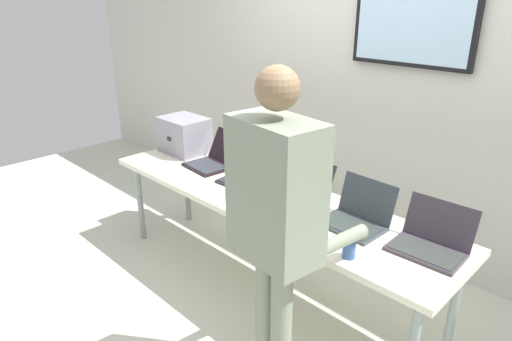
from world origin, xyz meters
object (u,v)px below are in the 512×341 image
at_px(person, 276,214).
at_px(laptop_station_0, 214,159).
at_px(equipment_box, 184,135).
at_px(workbench, 265,202).
at_px(laptop_station_1, 250,175).
at_px(laptop_station_4, 431,240).
at_px(laptop_station_2, 301,192).
at_px(coffee_mug, 349,250).
at_px(laptop_station_3, 357,215).

bearing_deg(person, laptop_station_0, 151.07).
bearing_deg(laptop_station_0, equipment_box, 175.40).
relative_size(workbench, equipment_box, 6.89).
distance_m(workbench, laptop_station_1, 0.27).
xyz_separation_m(laptop_station_0, person, (1.34, -0.74, 0.27)).
relative_size(laptop_station_4, person, 0.22).
bearing_deg(laptop_station_1, equipment_box, 175.43).
relative_size(workbench, laptop_station_0, 6.50).
xyz_separation_m(laptop_station_0, laptop_station_1, (0.44, -0.03, 0.00)).
xyz_separation_m(laptop_station_2, laptop_station_4, (0.89, 0.01, 0.00)).
relative_size(equipment_box, laptop_station_2, 1.13).
xyz_separation_m(equipment_box, coffee_mug, (1.94, -0.40, -0.11)).
bearing_deg(coffee_mug, person, -115.33).
bearing_deg(coffee_mug, workbench, 163.40).
relative_size(equipment_box, laptop_station_1, 1.01).
relative_size(equipment_box, laptop_station_0, 0.94).
bearing_deg(coffee_mug, laptop_station_0, 166.38).
bearing_deg(laptop_station_0, laptop_station_4, 0.16).
height_order(laptop_station_3, laptop_station_4, laptop_station_3).
xyz_separation_m(equipment_box, laptop_station_3, (1.77, -0.07, -0.09)).
height_order(equipment_box, laptop_station_0, equipment_box).
relative_size(workbench, laptop_station_1, 6.93).
height_order(equipment_box, coffee_mug, equipment_box).
bearing_deg(workbench, laptop_station_3, 7.13).
bearing_deg(workbench, equipment_box, 172.20).
relative_size(person, coffee_mug, 20.21).
bearing_deg(equipment_box, laptop_station_4, -0.76).
bearing_deg(person, laptop_station_4, 59.12).
bearing_deg(workbench, laptop_station_2, 27.52).
bearing_deg(laptop_station_3, person, -90.44).
relative_size(laptop_station_1, person, 0.22).
distance_m(workbench, laptop_station_3, 0.68).
relative_size(workbench, laptop_station_3, 7.19).
distance_m(laptop_station_1, person, 1.17).
distance_m(workbench, laptop_station_4, 1.12).
xyz_separation_m(equipment_box, laptop_station_2, (1.32, -0.04, -0.09)).
bearing_deg(laptop_station_4, laptop_station_1, -178.30).
bearing_deg(laptop_station_0, laptop_station_1, -4.54).
xyz_separation_m(laptop_station_0, laptop_station_2, (0.89, -0.00, -0.00)).
bearing_deg(laptop_station_2, laptop_station_0, 179.76).
bearing_deg(laptop_station_2, laptop_station_1, -176.03).
bearing_deg(equipment_box, coffee_mug, -11.68).
relative_size(laptop_station_0, laptop_station_2, 1.20).
xyz_separation_m(laptop_station_1, coffee_mug, (1.07, -0.33, -0.02)).
distance_m(workbench, laptop_station_2, 0.27).
distance_m(laptop_station_0, person, 1.55).
distance_m(laptop_station_1, laptop_station_4, 1.34).
xyz_separation_m(equipment_box, laptop_station_4, (2.21, -0.03, -0.09)).
height_order(laptop_station_0, laptop_station_1, laptop_station_1).
relative_size(workbench, person, 1.53).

